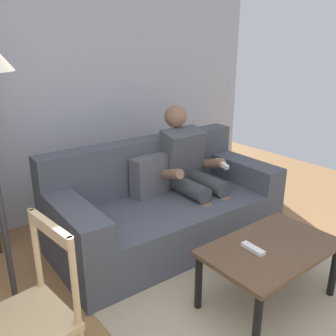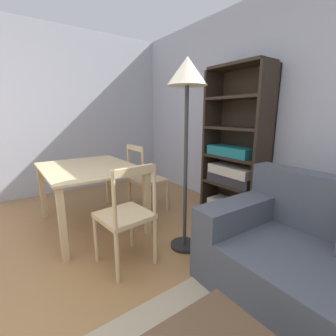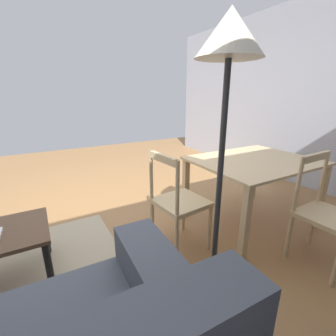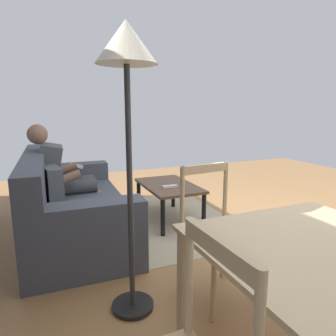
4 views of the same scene
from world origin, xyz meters
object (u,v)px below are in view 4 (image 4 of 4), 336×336
at_px(couch, 69,207).
at_px(dining_chair_facing_couch, 217,234).
at_px(person_lounging, 61,176).
at_px(tv_remote, 170,186).
at_px(coffee_table, 169,189).
at_px(floor_lamp, 127,72).

distance_m(couch, dining_chair_facing_couch, 1.70).
height_order(person_lounging, tv_remote, person_lounging).
height_order(person_lounging, dining_chair_facing_couch, person_lounging).
height_order(couch, dining_chair_facing_couch, dining_chair_facing_couch).
relative_size(coffee_table, tv_remote, 5.36).
height_order(couch, coffee_table, couch).
distance_m(couch, tv_remote, 1.10).
distance_m(person_lounging, dining_chair_facing_couch, 2.01).
height_order(coffee_table, dining_chair_facing_couch, dining_chair_facing_couch).
distance_m(couch, coffee_table, 1.13).
distance_m(dining_chair_facing_couch, floor_lamp, 1.22).
relative_size(coffee_table, dining_chair_facing_couch, 0.98).
bearing_deg(floor_lamp, coffee_table, -31.39).
bearing_deg(couch, tv_remote, -95.35).
height_order(coffee_table, tv_remote, tv_remote).
height_order(person_lounging, coffee_table, person_lounging).
xyz_separation_m(tv_remote, floor_lamp, (-1.28, 0.82, 1.08)).
xyz_separation_m(tv_remote, dining_chair_facing_couch, (-1.36, 0.22, 0.01)).
bearing_deg(coffee_table, couch, 91.55).
bearing_deg(person_lounging, dining_chair_facing_couch, -153.27).
xyz_separation_m(coffee_table, tv_remote, (-0.13, 0.04, 0.07)).
xyz_separation_m(couch, dining_chair_facing_couch, (-1.46, -0.87, 0.15)).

